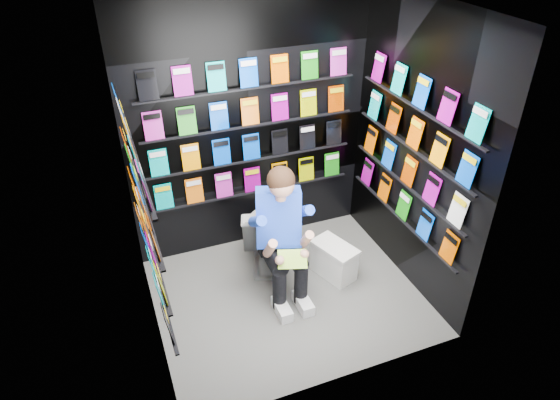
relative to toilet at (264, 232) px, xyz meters
name	(u,v)px	position (x,y,z in m)	size (l,w,h in m)	color
floor	(287,296)	(0.02, -0.57, -0.37)	(2.40, 2.40, 0.00)	#5E5F5C
ceiling	(291,8)	(0.02, -0.57, 2.23)	(2.40, 2.40, 0.00)	white
wall_back	(250,129)	(0.02, 0.43, 0.93)	(2.40, 0.04, 2.60)	black
wall_front	(347,249)	(0.02, -1.57, 0.93)	(2.40, 0.04, 2.60)	black
wall_left	(137,207)	(-1.18, -0.57, 0.93)	(0.04, 2.00, 2.60)	black
wall_right	(415,152)	(1.22, -0.57, 0.93)	(0.04, 2.00, 2.60)	black
comics_back	(251,130)	(0.02, 0.40, 0.94)	(2.10, 0.06, 1.37)	orange
comics_left	(141,206)	(-1.15, -0.57, 0.94)	(0.06, 1.70, 1.37)	orange
comics_right	(412,153)	(1.19, -0.57, 0.94)	(0.06, 1.70, 1.37)	orange
toilet	(264,232)	(0.00, 0.00, 0.00)	(0.42, 0.75, 0.73)	silver
longbox	(334,261)	(0.57, -0.44, -0.21)	(0.24, 0.43, 0.32)	white
longbox_lid	(335,247)	(0.57, -0.44, -0.03)	(0.26, 0.45, 0.03)	white
reader	(278,218)	(0.00, -0.38, 0.42)	(0.54, 0.79, 1.46)	#1036C7
held_comic	(292,259)	(0.00, -0.73, 0.21)	(0.25, 0.01, 0.17)	green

